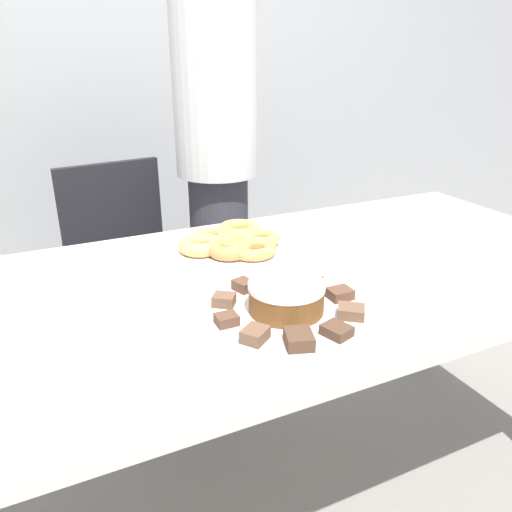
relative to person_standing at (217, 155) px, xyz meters
name	(u,v)px	position (x,y,z in m)	size (l,w,h in m)	color
ground_plane	(259,506)	(-0.18, -0.76, -0.93)	(12.00, 12.00, 0.00)	gray
wall_back	(117,49)	(-0.18, 0.78, 0.37)	(8.00, 0.05, 2.60)	#A8AAAD
table	(260,307)	(-0.18, -0.76, -0.24)	(1.99, 0.88, 0.77)	silver
person_standing	(217,155)	(0.00, 0.00, 0.00)	(0.31, 0.31, 1.74)	#383842
office_chair_left	(132,290)	(-0.36, 0.01, -0.50)	(0.50, 0.50, 0.90)	black
plate_cake	(286,313)	(-0.22, -0.95, -0.15)	(0.38, 0.38, 0.01)	white
plate_donuts	(233,249)	(-0.17, -0.56, -0.15)	(0.34, 0.34, 0.01)	white
frosted_cake	(286,297)	(-0.22, -0.95, -0.12)	(0.16, 0.16, 0.07)	brown
lamington_0	(311,282)	(-0.11, -0.87, -0.14)	(0.06, 0.06, 0.02)	brown
lamington_1	(276,279)	(-0.17, -0.82, -0.14)	(0.07, 0.07, 0.02)	#513828
lamington_2	(244,285)	(-0.26, -0.82, -0.14)	(0.05, 0.05, 0.02)	brown
lamington_3	(224,300)	(-0.32, -0.87, -0.14)	(0.06, 0.06, 0.02)	brown
lamington_4	(227,320)	(-0.35, -0.95, -0.14)	(0.04, 0.04, 0.02)	brown
lamington_5	(255,335)	(-0.33, -1.03, -0.14)	(0.07, 0.06, 0.03)	brown
lamington_6	(299,339)	(-0.26, -1.08, -0.13)	(0.07, 0.07, 0.03)	#513828
lamington_7	(337,331)	(-0.17, -1.08, -0.14)	(0.06, 0.06, 0.02)	#513828
lamington_8	(351,312)	(-0.11, -1.03, -0.14)	(0.07, 0.07, 0.02)	brown
lamington_9	(340,294)	(-0.08, -0.95, -0.14)	(0.05, 0.04, 0.02)	brown
donut_0	(233,243)	(-0.17, -0.56, -0.13)	(0.10, 0.10, 0.03)	#C68447
donut_1	(210,237)	(-0.22, -0.49, -0.13)	(0.11, 0.11, 0.03)	tan
donut_2	(201,245)	(-0.27, -0.55, -0.13)	(0.12, 0.12, 0.04)	#E5AD66
donut_3	(230,249)	(-0.20, -0.61, -0.13)	(0.12, 0.12, 0.04)	#D18E4C
donut_4	(253,249)	(-0.15, -0.63, -0.13)	(0.13, 0.13, 0.03)	tan
donut_5	(261,239)	(-0.09, -0.57, -0.13)	(0.11, 0.11, 0.03)	tan
donut_6	(239,230)	(-0.12, -0.48, -0.13)	(0.13, 0.13, 0.04)	tan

